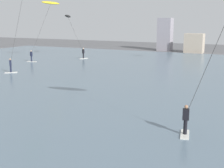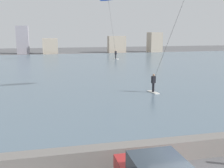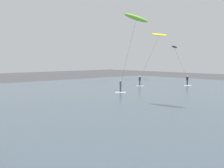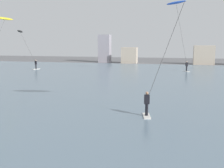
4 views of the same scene
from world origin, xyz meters
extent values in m
cube|color=slate|center=(0.00, 30.15, 0.05)|extent=(84.00, 52.00, 0.10)
cube|color=gray|center=(-9.95, 59.61, 3.19)|extent=(2.67, 2.29, 6.38)
cube|color=#B7A893|center=(-3.87, 58.03, 1.78)|extent=(3.39, 2.53, 3.55)
cube|color=silver|center=(-22.20, 34.34, 0.13)|extent=(1.45, 0.65, 0.06)
cylinder|color=#191E33|center=(-22.20, 34.34, 0.55)|extent=(0.20, 0.20, 0.78)
cube|color=#191E33|center=(-22.20, 34.34, 1.24)|extent=(0.27, 0.37, 0.60)
sphere|color=tan|center=(-22.20, 34.34, 1.65)|extent=(0.20, 0.20, 0.20)
cylinder|color=#333333|center=(-21.14, 35.44, 4.73)|extent=(2.15, 2.25, 7.09)
ellipsoid|color=yellow|center=(-20.08, 36.55, 8.42)|extent=(2.13, 2.87, 0.73)
cube|color=silver|center=(4.47, 15.20, 0.13)|extent=(0.71, 1.46, 0.06)
cylinder|color=black|center=(4.47, 15.20, 0.55)|extent=(0.20, 0.20, 0.78)
cube|color=black|center=(4.47, 15.20, 1.24)|extent=(0.38, 0.28, 0.60)
sphere|color=#9E7051|center=(4.47, 15.20, 1.65)|extent=(0.20, 0.20, 0.20)
cylinder|color=#333333|center=(5.79, 14.99, 4.98)|extent=(2.67, 0.43, 7.59)
cube|color=silver|center=(-17.37, 40.77, 0.13)|extent=(1.05, 1.44, 0.06)
cylinder|color=black|center=(-17.37, 40.77, 0.55)|extent=(0.20, 0.20, 0.78)
cube|color=black|center=(-17.37, 40.77, 1.24)|extent=(0.40, 0.35, 0.60)
sphere|color=beige|center=(-17.37, 40.77, 1.65)|extent=(0.20, 0.20, 0.20)
cylinder|color=#333333|center=(-18.90, 41.03, 3.82)|extent=(3.08, 0.55, 5.28)
ellipsoid|color=black|center=(-20.43, 41.29, 6.61)|extent=(2.23, 2.98, 0.64)
cube|color=silver|center=(-18.05, 25.91, 0.13)|extent=(1.34, 1.25, 0.06)
cylinder|color=#191E33|center=(-18.05, 25.91, 0.55)|extent=(0.20, 0.20, 0.78)
cube|color=#191E33|center=(-18.05, 25.91, 1.24)|extent=(0.39, 0.40, 0.60)
sphere|color=tan|center=(-18.05, 25.91, 1.65)|extent=(0.20, 0.20, 0.20)
cylinder|color=#333333|center=(-17.09, 26.35, 5.36)|extent=(1.95, 0.91, 8.34)
camera|label=1|loc=(7.83, -0.45, 6.12)|focal=49.65mm
camera|label=2|loc=(-4.34, -6.70, 5.51)|focal=43.77mm
camera|label=3|loc=(8.11, 0.55, 4.51)|focal=44.36mm
camera|label=4|loc=(6.20, -2.19, 5.00)|focal=43.78mm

